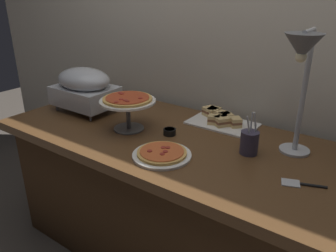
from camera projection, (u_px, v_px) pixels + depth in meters
The scene contains 11 objects.
ground_plane at pixel (171, 249), 2.03m from camera, with size 8.00×8.00×0.00m, color #4C443D.
back_wall at pixel (221, 39), 1.95m from camera, with size 4.40×0.04×2.40m, color beige.
buffet_table at pixel (171, 196), 1.89m from camera, with size 1.90×0.84×0.76m.
chafing_dish at pixel (85, 87), 2.04m from camera, with size 0.38×0.27×0.27m.
heat_lamp at pixel (302, 62), 1.32m from camera, with size 0.15×0.29×0.57m.
pizza_plate_front at pixel (162, 154), 1.53m from camera, with size 0.27×0.27×0.03m.
pizza_plate_center at pixel (128, 103), 1.77m from camera, with size 0.30×0.30×0.19m.
sandwich_platter at pixel (221, 119), 1.89m from camera, with size 0.38×0.23×0.06m.
sauce_cup_near at pixel (170, 132), 1.75m from camera, with size 0.07×0.07×0.03m.
utensil_holder at pixel (249, 142), 1.54m from camera, with size 0.08×0.08×0.21m.
serving_spatula at pixel (301, 184), 1.31m from camera, with size 0.17×0.09×0.01m.
Camera 1 is at (0.90, -1.30, 1.48)m, focal length 35.59 mm.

